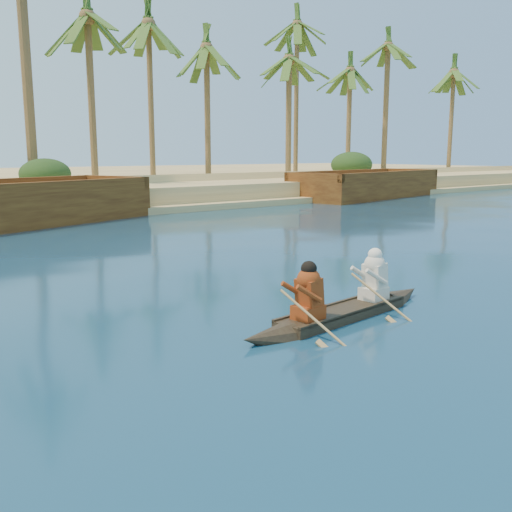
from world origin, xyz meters
TOP-DOWN VIEW (x-y plane):
  - ground at (0.00, 0.00)m, footprint 160.00×160.00m
  - canoe at (4.36, 3.29)m, footprint 5.22×1.16m
  - barge_right at (28.16, 23.22)m, footprint 13.90×6.68m

SIDE VIEW (x-z plane):
  - ground at x=0.00m, z-range 0.00..0.00m
  - canoe at x=4.36m, z-range -0.44..0.99m
  - barge_right at x=28.16m, z-range -0.33..1.89m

